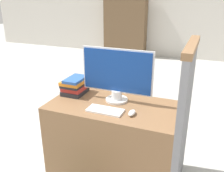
# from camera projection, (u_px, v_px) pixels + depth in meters

# --- Properties ---
(wall_back) EXTENTS (12.00, 0.06, 2.80)m
(wall_back) POSITION_uv_depth(u_px,v_px,m) (186.00, 3.00, 6.23)
(wall_back) COLOR beige
(wall_back) RESTS_ON ground_plane
(desk) EXTENTS (1.14, 0.61, 0.76)m
(desk) POSITION_uv_depth(u_px,v_px,m) (113.00, 142.00, 2.31)
(desk) COLOR brown
(desk) RESTS_ON ground_plane
(carrel_divider) EXTENTS (0.07, 0.71, 1.34)m
(carrel_divider) POSITION_uv_depth(u_px,v_px,m) (183.00, 123.00, 2.04)
(carrel_divider) COLOR slate
(carrel_divider) RESTS_ON ground_plane
(monitor) EXTENTS (0.64, 0.20, 0.48)m
(monitor) POSITION_uv_depth(u_px,v_px,m) (117.00, 75.00, 2.17)
(monitor) COLOR silver
(monitor) RESTS_ON desk
(keyboard) EXTENTS (0.30, 0.14, 0.02)m
(keyboard) POSITION_uv_depth(u_px,v_px,m) (105.00, 110.00, 2.06)
(keyboard) COLOR white
(keyboard) RESTS_ON desk
(mouse) EXTENTS (0.05, 0.11, 0.04)m
(mouse) POSITION_uv_depth(u_px,v_px,m) (132.00, 113.00, 1.99)
(mouse) COLOR silver
(mouse) RESTS_ON desk
(book_stack) EXTENTS (0.20, 0.26, 0.16)m
(book_stack) POSITION_uv_depth(u_px,v_px,m) (75.00, 86.00, 2.39)
(book_stack) COLOR #232328
(book_stack) RESTS_ON desk
(bookshelf_far) EXTENTS (1.15, 0.32, 1.84)m
(bookshelf_far) POSITION_uv_depth(u_px,v_px,m) (125.00, 21.00, 6.71)
(bookshelf_far) COLOR brown
(bookshelf_far) RESTS_ON ground_plane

